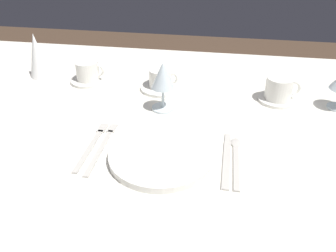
{
  "coord_description": "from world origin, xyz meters",
  "views": [
    {
      "loc": [
        0.12,
        -0.89,
        1.29
      ],
      "look_at": [
        -0.0,
        -0.09,
        0.76
      ],
      "focal_mm": 37.26,
      "sensor_mm": 36.0,
      "label": 1
    }
  ],
  "objects": [
    {
      "name": "fork_outer",
      "position": [
        -0.16,
        -0.18,
        0.74
      ],
      "size": [
        0.02,
        0.23,
        0.0
      ],
      "color": "beige",
      "rests_on": "dining_table"
    },
    {
      "name": "dinner_plate",
      "position": [
        -0.0,
        -0.21,
        0.75
      ],
      "size": [
        0.26,
        0.26,
        0.02
      ],
      "primitive_type": "cylinder",
      "color": "white",
      "rests_on": "dining_table"
    },
    {
      "name": "wine_glass_left",
      "position": [
        -0.04,
        0.04,
        0.85
      ],
      "size": [
        0.07,
        0.07,
        0.15
      ],
      "color": "silver",
      "rests_on": "dining_table"
    },
    {
      "name": "coffee_cup_far",
      "position": [
        -0.33,
        0.19,
        0.78
      ],
      "size": [
        0.1,
        0.08,
        0.07
      ],
      "color": "white",
      "rests_on": "saucer_far"
    },
    {
      "name": "coffee_cup_left",
      "position": [
        -0.06,
        0.17,
        0.78
      ],
      "size": [
        0.1,
        0.08,
        0.06
      ],
      "color": "white",
      "rests_on": "saucer_left"
    },
    {
      "name": "coffee_cup_right",
      "position": [
        0.32,
        0.15,
        0.79
      ],
      "size": [
        0.11,
        0.09,
        0.07
      ],
      "color": "white",
      "rests_on": "saucer_right"
    },
    {
      "name": "fork_inner",
      "position": [
        -0.19,
        -0.18,
        0.74
      ],
      "size": [
        0.02,
        0.22,
        0.0
      ],
      "color": "beige",
      "rests_on": "dining_table"
    },
    {
      "name": "dinner_knife",
      "position": [
        0.16,
        -0.19,
        0.74
      ],
      "size": [
        0.02,
        0.23,
        0.0
      ],
      "color": "beige",
      "rests_on": "dining_table"
    },
    {
      "name": "dining_table",
      "position": [
        0.0,
        0.0,
        0.66
      ],
      "size": [
        1.8,
        1.11,
        0.74
      ],
      "color": "silver",
      "rests_on": "ground"
    },
    {
      "name": "saucer_left",
      "position": [
        -0.07,
        0.17,
        0.74
      ],
      "size": [
        0.14,
        0.14,
        0.01
      ],
      "primitive_type": "cylinder",
      "color": "white",
      "rests_on": "dining_table"
    },
    {
      "name": "saucer_right",
      "position": [
        0.32,
        0.15,
        0.74
      ],
      "size": [
        0.12,
        0.12,
        0.01
      ],
      "primitive_type": "cylinder",
      "color": "white",
      "rests_on": "dining_table"
    },
    {
      "name": "spoon_soup",
      "position": [
        0.19,
        -0.17,
        0.74
      ],
      "size": [
        0.03,
        0.21,
        0.01
      ],
      "color": "beige",
      "rests_on": "dining_table"
    },
    {
      "name": "saucer_far",
      "position": [
        -0.33,
        0.19,
        0.74
      ],
      "size": [
        0.13,
        0.13,
        0.01
      ],
      "primitive_type": "cylinder",
      "color": "white",
      "rests_on": "dining_table"
    },
    {
      "name": "napkin_folded",
      "position": [
        -0.52,
        0.21,
        0.82
      ],
      "size": [
        0.08,
        0.08,
        0.16
      ],
      "primitive_type": "cone",
      "color": "white",
      "rests_on": "dining_table"
    }
  ]
}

